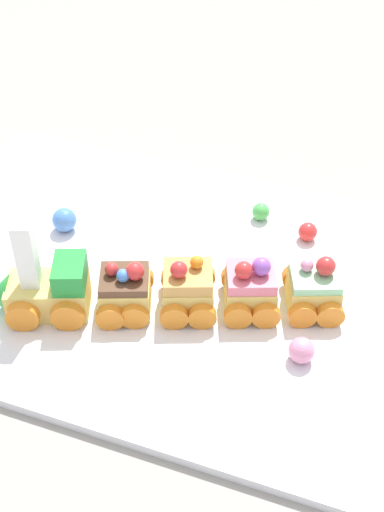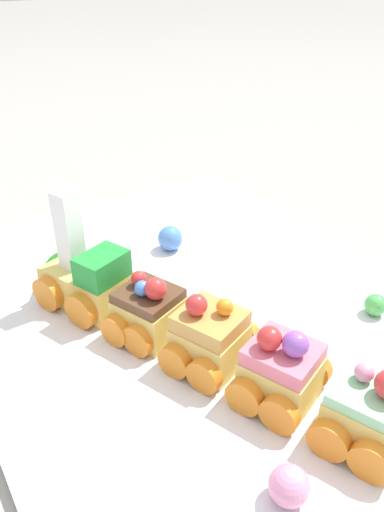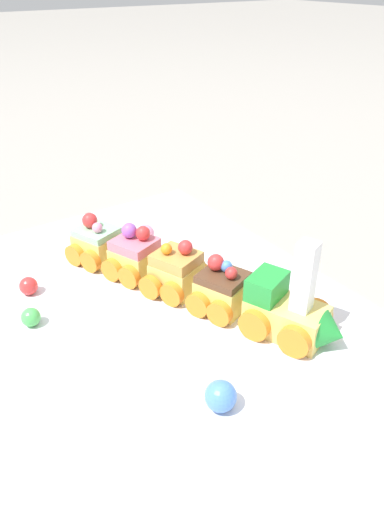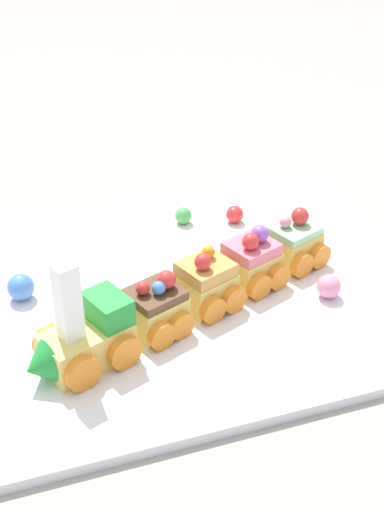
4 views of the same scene
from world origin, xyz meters
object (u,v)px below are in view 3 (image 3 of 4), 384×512
Objects in this scene: cake_car_caramel at (177,272)px; gumball_red at (29,286)px; cake_car_chocolate at (222,290)px; gumball_pink at (145,233)px; cake_train_locomotive at (292,313)px; gumball_green at (31,317)px; gumball_blue at (221,396)px; cake_car_mint at (97,244)px; cake_car_strawberry at (135,256)px.

cake_car_caramel is 0.19m from gumball_red.
cake_car_caramel is at bearing 58.51° from gumball_red.
gumball_red is at bearing -152.09° from cake_car_chocolate.
cake_car_chocolate is 3.17× the size of gumball_pink.
cake_train_locomotive is 0.30m from gumball_green.
cake_car_chocolate is at bearing 142.16° from gumball_blue.
cake_train_locomotive is 0.14m from gumball_blue.
cake_car_chocolate is 3.75× the size of gumball_red.
gumball_pink is at bearing 73.90° from cake_car_mint.
gumball_green is (-0.10, -0.21, -0.01)m from cake_car_chocolate.
cake_train_locomotive reaches higher than gumball_pink.
gumball_green is (-0.03, -0.18, -0.01)m from cake_car_caramel.
gumball_red is (-0.29, -0.09, -0.00)m from gumball_blue.
cake_train_locomotive is 0.16m from cake_car_caramel.
cake_car_caramel is at bearing 79.58° from gumball_green.
cake_car_strawberry reaches higher than gumball_pink.
cake_car_mint is 3.88× the size of gumball_green.
cake_car_strawberry is 0.16m from gumball_green.
gumball_pink is (-0.14, 0.03, -0.01)m from cake_car_caramel.
cake_car_mint reaches higher than gumball_pink.
gumball_red is at bearing -163.58° from gumball_blue.
cake_train_locomotive is at bearing 108.31° from gumball_blue.
gumball_green and gumball_red have the same top height.
gumball_pink reaches higher than gumball_red.
cake_car_caramel is 1.00× the size of cake_car_strawberry.
cake_car_strawberry is at bearing 0.43° from cake_car_mint.
cake_train_locomotive is at bearing -0.15° from cake_car_chocolate.
cake_car_chocolate is at bearing 48.76° from gumball_red.
cake_train_locomotive is at bearing -0.10° from cake_car_strawberry.
cake_car_caramel reaches higher than gumball_pink.
gumball_red is at bearing -142.35° from cake_car_caramel.
gumball_red is (0.03, -0.11, -0.01)m from cake_car_mint.
cake_car_caramel is 0.18m from gumball_green.
cake_car_mint is at bearing -179.57° from cake_car_strawberry.
cake_train_locomotive reaches higher than cake_car_strawberry.
cake_car_mint is at bearing -179.89° from cake_car_caramel.
cake_car_mint is at bearing 175.46° from gumball_blue.
cake_car_chocolate is 3.88× the size of gumball_green.
cake_train_locomotive is 0.09m from cake_car_chocolate.
cake_car_mint is 3.75× the size of gumball_red.
gumball_blue is at bearing -18.00° from gumball_pink.
cake_car_caramel is (-0.15, -0.06, -0.00)m from cake_train_locomotive.
cake_car_chocolate reaches higher than gumball_green.
cake_train_locomotive is 3.96× the size of gumball_blue.
cake_car_strawberry is (-0.21, -0.08, -0.00)m from cake_train_locomotive.
gumball_red is 0.84× the size of gumball_pink.
gumball_green is 0.07m from gumball_red.
cake_car_chocolate is 1.00× the size of cake_car_caramel.
gumball_blue is (0.32, -0.03, -0.01)m from cake_car_mint.
cake_car_strawberry is 2.84× the size of gumball_blue.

